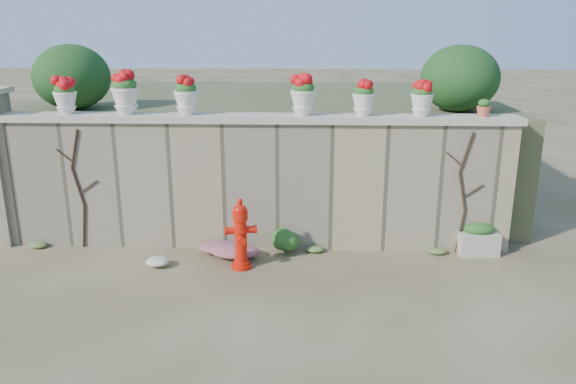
{
  "coord_description": "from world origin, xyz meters",
  "views": [
    {
      "loc": [
        0.91,
        -6.64,
        3.4
      ],
      "look_at": [
        0.58,
        1.4,
        1.01
      ],
      "focal_mm": 35.0,
      "sensor_mm": 36.0,
      "label": 1
    }
  ],
  "objects_px": {
    "planter_box": "(478,240)",
    "urn_pot_0": "(65,96)",
    "fire_hydrant": "(241,234)",
    "terracotta_pot": "(484,109)"
  },
  "relations": [
    {
      "from": "planter_box",
      "to": "terracotta_pot",
      "type": "distance_m",
      "value": 2.0
    },
    {
      "from": "planter_box",
      "to": "urn_pot_0",
      "type": "height_order",
      "value": "urn_pot_0"
    },
    {
      "from": "fire_hydrant",
      "to": "terracotta_pot",
      "type": "relative_size",
      "value": 4.22
    },
    {
      "from": "fire_hydrant",
      "to": "planter_box",
      "type": "distance_m",
      "value": 3.66
    },
    {
      "from": "planter_box",
      "to": "urn_pot_0",
      "type": "bearing_deg",
      "value": 173.68
    },
    {
      "from": "planter_box",
      "to": "terracotta_pot",
      "type": "bearing_deg",
      "value": 93.58
    },
    {
      "from": "terracotta_pot",
      "to": "urn_pot_0",
      "type": "bearing_deg",
      "value": 180.0
    },
    {
      "from": "fire_hydrant",
      "to": "urn_pot_0",
      "type": "bearing_deg",
      "value": 148.17
    },
    {
      "from": "planter_box",
      "to": "terracotta_pot",
      "type": "relative_size",
      "value": 2.5
    },
    {
      "from": "urn_pot_0",
      "to": "terracotta_pot",
      "type": "height_order",
      "value": "urn_pot_0"
    }
  ]
}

